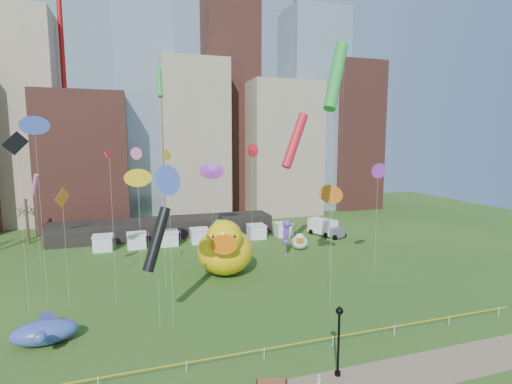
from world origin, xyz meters
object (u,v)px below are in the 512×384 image
object	(u,v)px
seahorse_purple	(286,230)
toddler	(319,380)
whale_inflatable	(45,331)
small_duck	(300,241)
lamppost	(339,333)
box_truck	(325,227)
seahorse_green	(219,232)
big_duck	(225,248)

from	to	relation	value
seahorse_purple	toddler	world-z (taller)	seahorse_purple
seahorse_purple	whale_inflatable	xyz separation A→B (m)	(-28.36, -15.95, -3.05)
small_duck	lamppost	size ratio (longest dim) A/B	0.73
small_duck	toddler	size ratio (longest dim) A/B	4.30
lamppost	box_truck	size ratio (longest dim) A/B	0.75
seahorse_green	whale_inflatable	bearing A→B (deg)	-128.24
lamppost	small_duck	bearing A→B (deg)	70.52
whale_inflatable	box_truck	distance (m)	47.77
toddler	seahorse_purple	bearing A→B (deg)	68.58
big_duck	lamppost	xyz separation A→B (m)	(2.83, -23.22, -0.18)
small_duck	lamppost	world-z (taller)	lamppost
big_duck	small_duck	distance (m)	15.92
big_duck	whale_inflatable	size ratio (longest dim) A/B	1.57
big_duck	toddler	bearing A→B (deg)	-73.14
seahorse_green	seahorse_purple	bearing A→B (deg)	11.13
seahorse_green	toddler	distance (m)	28.60
small_duck	big_duck	bearing A→B (deg)	-127.62
toddler	box_truck	bearing A→B (deg)	58.08
lamppost	toddler	size ratio (longest dim) A/B	5.88
big_duck	box_truck	distance (m)	26.23
big_duck	seahorse_purple	distance (m)	11.03
whale_inflatable	toddler	distance (m)	22.84
big_duck	seahorse_green	world-z (taller)	big_duck
lamppost	toddler	world-z (taller)	lamppost
box_truck	seahorse_purple	bearing A→B (deg)	-161.21
seahorse_purple	lamppost	world-z (taller)	seahorse_purple
seahorse_green	whale_inflatable	xyz separation A→B (m)	(-18.42, -15.91, -3.48)
small_duck	seahorse_purple	bearing A→B (deg)	-114.34
small_duck	seahorse_green	xyz separation A→B (m)	(-13.59, -3.38, 3.29)
seahorse_purple	big_duck	bearing A→B (deg)	-176.71
toddler	small_duck	bearing A→B (deg)	64.49
toddler	lamppost	bearing A→B (deg)	18.27
seahorse_green	box_truck	distance (m)	24.07
big_duck	seahorse_green	distance (m)	4.46
small_duck	lamppost	xyz separation A→B (m)	(-10.94, -30.92, 2.00)
whale_inflatable	box_truck	size ratio (longest dim) A/B	0.94
whale_inflatable	lamppost	size ratio (longest dim) A/B	1.26
box_truck	toddler	world-z (taller)	box_truck
toddler	whale_inflatable	bearing A→B (deg)	143.68
box_truck	big_duck	bearing A→B (deg)	-168.56
box_truck	toddler	size ratio (longest dim) A/B	7.86
big_duck	box_truck	world-z (taller)	big_duck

